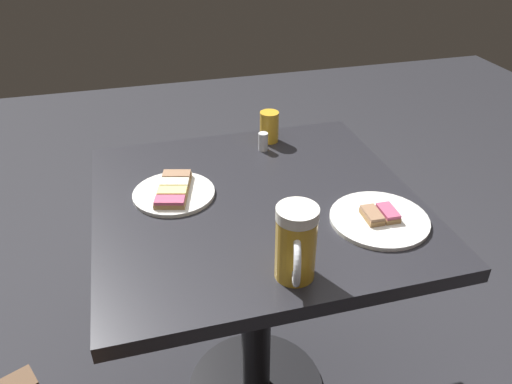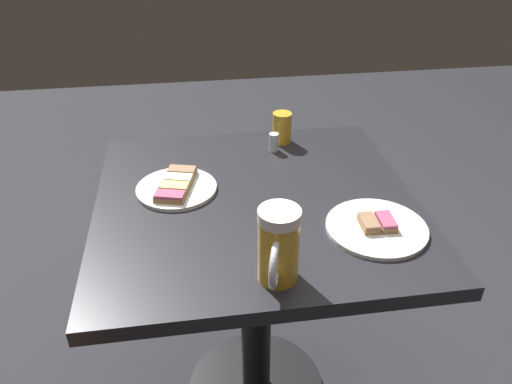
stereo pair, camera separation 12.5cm
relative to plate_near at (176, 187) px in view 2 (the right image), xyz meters
The scene contains 6 objects.
cafe_table 0.26m from the plate_near, 109.85° to the right, with size 0.77×0.80×0.75m.
plate_near is the anchor object (origin of this frame).
plate_far 0.51m from the plate_near, 118.07° to the right, with size 0.23×0.23×0.03m.
beer_mug 0.43m from the plate_near, 152.23° to the right, with size 0.14×0.08×0.16m.
beer_glass_small 0.40m from the plate_near, 53.79° to the right, with size 0.06×0.06×0.09m, color gold.
salt_shaker 0.34m from the plate_near, 57.71° to the right, with size 0.03×0.03×0.05m, color silver.
Camera 2 is at (-1.05, 0.16, 1.43)m, focal length 35.11 mm.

